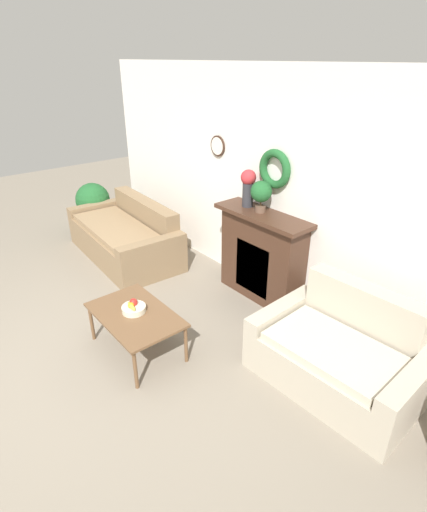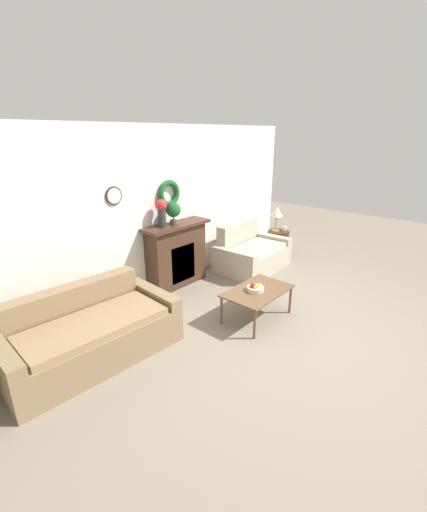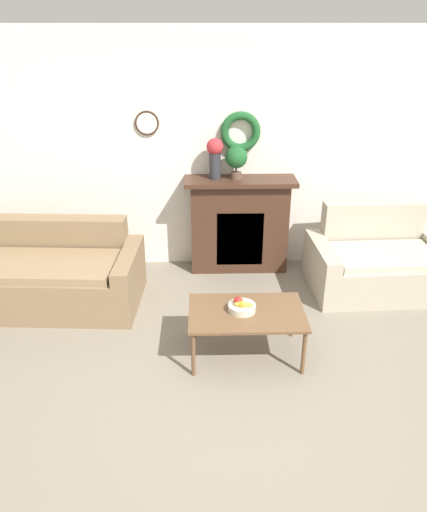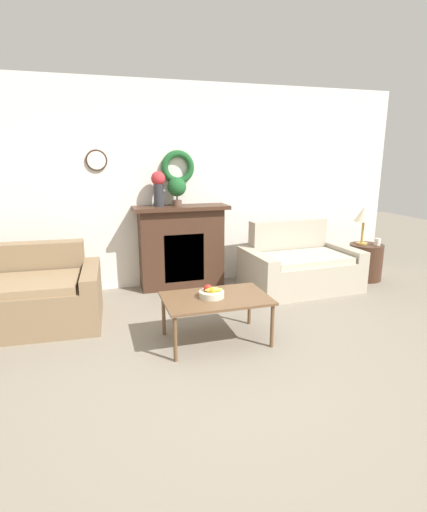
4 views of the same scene
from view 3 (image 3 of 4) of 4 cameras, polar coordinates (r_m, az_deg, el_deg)
name	(u,v)px [view 3 (image 3 of 4)]	position (r m, az deg, el deg)	size (l,w,h in m)	color
ground_plane	(244,419)	(3.98, 3.55, -18.15)	(16.00, 16.00, 0.00)	gray
wall_back	(228,153)	(5.80, 1.71, 11.65)	(6.80, 0.16, 2.70)	white
fireplace	(239,224)	(5.85, 2.96, 3.65)	(1.26, 0.41, 1.12)	#42281C
couch_left	(43,275)	(5.54, -18.86, -2.09)	(2.06, 1.10, 0.82)	#846B4C
loveseat_right	(378,262)	(5.81, 18.29, -0.69)	(1.51, 1.00, 0.89)	#B2A893
coffee_table	(247,315)	(4.38, 3.79, -6.78)	(1.01, 0.64, 0.45)	brown
fruit_bowl	(241,307)	(4.34, 3.21, -5.78)	(0.24, 0.24, 0.12)	beige
vase_on_mantel_left	(215,155)	(5.59, 0.15, 11.44)	(0.18, 0.18, 0.45)	#2D2D33
potted_plant_on_mantel	(236,158)	(5.59, 2.62, 11.09)	(0.25, 0.25, 0.37)	brown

